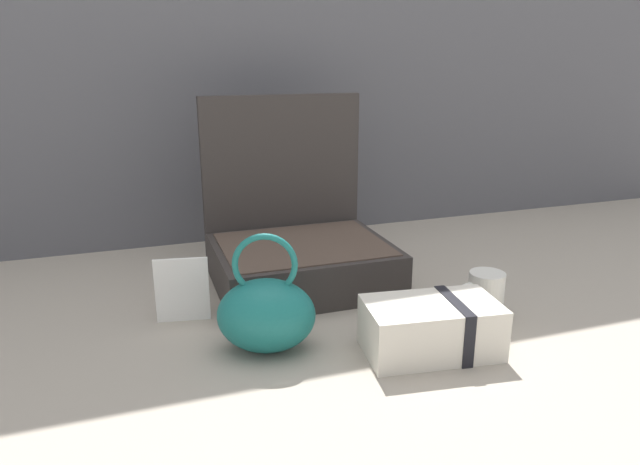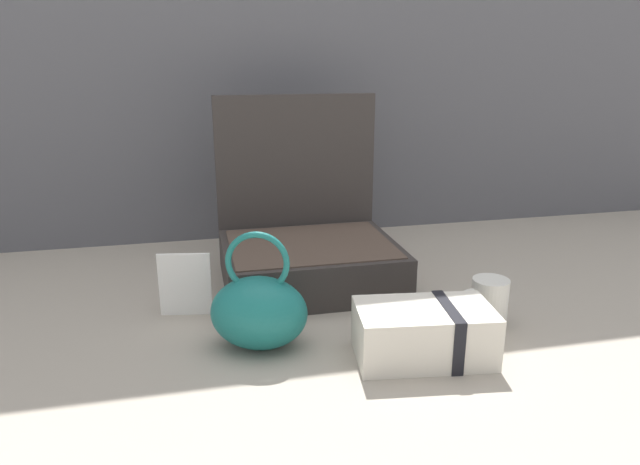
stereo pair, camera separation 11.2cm
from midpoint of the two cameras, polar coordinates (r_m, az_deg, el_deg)
name	(u,v)px [view 2 (the right image)]	position (r m, az deg, el deg)	size (l,w,h in m)	color
ground_plane	(311,312)	(1.19, 1.78, -8.01)	(6.00, 6.00, 0.00)	#9E9384
open_suitcase	(307,243)	(1.33, 1.07, -1.12)	(0.39, 0.34, 0.42)	#332D2B
teal_pouch_handbag	(259,311)	(1.03, -3.02, -7.85)	(0.20, 0.17, 0.22)	#196B66
cream_toiletry_bag	(426,333)	(1.04, 13.58, -9.75)	(0.25, 0.16, 0.10)	silver
coffee_mug	(488,303)	(1.18, 19.02, -6.70)	(0.11, 0.07, 0.10)	silver
info_card_left	(185,284)	(1.18, -10.68, -5.16)	(0.11, 0.01, 0.13)	white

